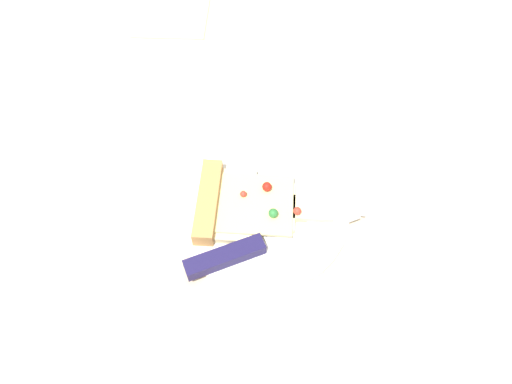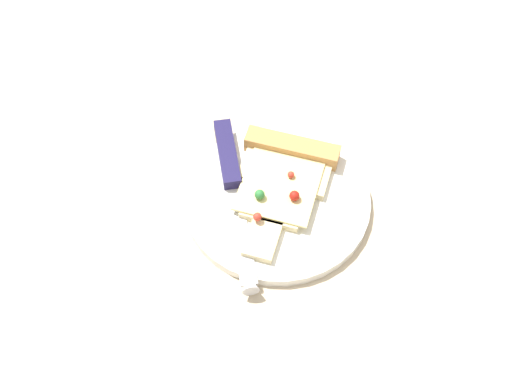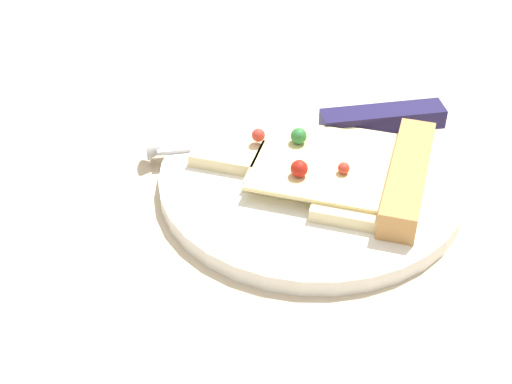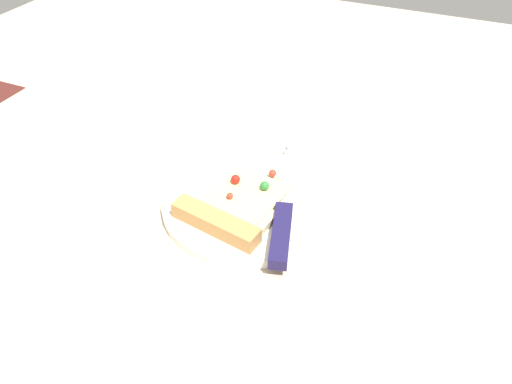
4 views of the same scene
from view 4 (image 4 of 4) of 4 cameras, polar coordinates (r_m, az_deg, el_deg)
ground_plane at (r=72.39cm, az=-4.85°, el=2.38°), size 156.14×156.14×3.00cm
plate at (r=63.70cm, az=-1.07°, el=-1.18°), size 22.85×22.85×1.32cm
pizza_slice at (r=61.17cm, az=-2.43°, el=-1.50°), size 12.55×18.45×2.55cm
knife at (r=60.68cm, az=3.41°, el=-2.20°), size 8.75×23.62×2.45cm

